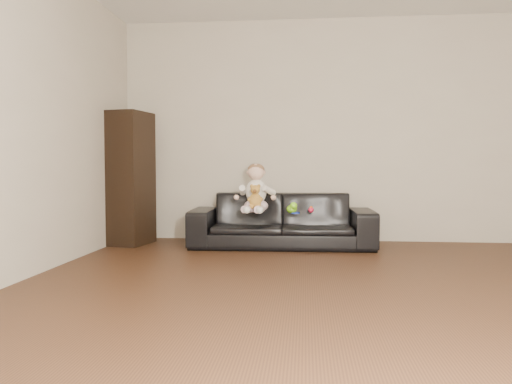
# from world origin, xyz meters

# --- Properties ---
(floor) EXTENTS (5.50, 5.50, 0.00)m
(floor) POSITION_xyz_m (0.00, 0.00, 0.00)
(floor) COLOR #402616
(floor) RESTS_ON ground
(wall_back) EXTENTS (5.00, 0.00, 5.00)m
(wall_back) POSITION_xyz_m (0.00, 2.75, 1.30)
(wall_back) COLOR #B9AF9C
(wall_back) RESTS_ON ground
(sofa) EXTENTS (2.01, 0.83, 0.58)m
(sofa) POSITION_xyz_m (-0.59, 2.25, 0.29)
(sofa) COLOR black
(sofa) RESTS_ON floor
(cabinet) EXTENTS (0.46, 0.57, 1.49)m
(cabinet) POSITION_xyz_m (-2.29, 2.25, 0.74)
(cabinet) COLOR black
(cabinet) RESTS_ON floor
(shelf_item) EXTENTS (0.22, 0.28, 0.28)m
(shelf_item) POSITION_xyz_m (-2.27, 2.25, 1.08)
(shelf_item) COLOR silver
(shelf_item) RESTS_ON cabinet
(baby) EXTENTS (0.39, 0.47, 0.53)m
(baby) POSITION_xyz_m (-0.86, 2.14, 0.61)
(baby) COLOR silver
(baby) RESTS_ON sofa
(teddy_bear) EXTENTS (0.17, 0.17, 0.24)m
(teddy_bear) POSITION_xyz_m (-0.85, 1.98, 0.56)
(teddy_bear) COLOR #B07F32
(teddy_bear) RESTS_ON sofa
(toy_green) EXTENTS (0.13, 0.15, 0.09)m
(toy_green) POSITION_xyz_m (-0.48, 2.07, 0.43)
(toy_green) COLOR #79DF1A
(toy_green) RESTS_ON sofa
(toy_rattle) EXTENTS (0.06, 0.06, 0.06)m
(toy_rattle) POSITION_xyz_m (-0.27, 2.17, 0.41)
(toy_rattle) COLOR red
(toy_rattle) RESTS_ON sofa
(toy_blue_disc) EXTENTS (0.11, 0.11, 0.01)m
(toy_blue_disc) POSITION_xyz_m (-0.44, 2.07, 0.39)
(toy_blue_disc) COLOR #1833C3
(toy_blue_disc) RESTS_ON sofa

